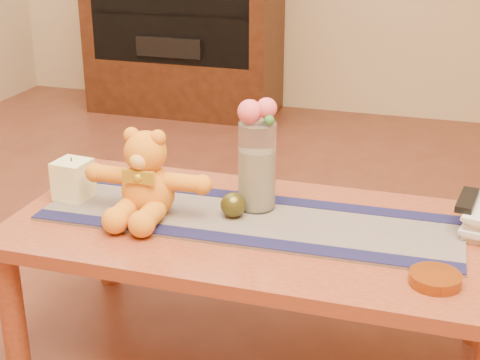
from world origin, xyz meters
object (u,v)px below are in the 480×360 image
(pillar_candle, at_px, (73,179))
(book_bottom, at_px, (465,223))
(teddy_bear, at_px, (147,174))
(amber_dish, at_px, (435,279))
(glass_vase, at_px, (257,166))
(bronze_ball, at_px, (233,205))
(tv_remote, at_px, (467,200))

(pillar_candle, distance_m, book_bottom, 1.16)
(pillar_candle, bearing_deg, teddy_bear, -7.75)
(pillar_candle, distance_m, amber_dish, 1.10)
(teddy_bear, xyz_separation_m, amber_dish, (0.82, -0.16, -0.11))
(pillar_candle, bearing_deg, glass_vase, 9.69)
(bronze_ball, distance_m, tv_remote, 0.65)
(tv_remote, bearing_deg, pillar_candle, -164.94)
(bronze_ball, bearing_deg, glass_vase, 61.38)
(glass_vase, bearing_deg, bronze_ball, -118.62)
(teddy_bear, bearing_deg, glass_vase, 23.57)
(glass_vase, xyz_separation_m, book_bottom, (0.59, 0.06, -0.13))
(amber_dish, bearing_deg, glass_vase, 151.11)
(pillar_candle, height_order, tv_remote, pillar_candle)
(teddy_bear, relative_size, tv_remote, 2.24)
(pillar_candle, relative_size, bronze_ball, 1.60)
(teddy_bear, bearing_deg, pillar_candle, 171.46)
(book_bottom, bearing_deg, amber_dish, -95.41)
(pillar_candle, relative_size, book_bottom, 0.53)
(pillar_candle, xyz_separation_m, book_bottom, (1.15, 0.16, -0.06))
(bronze_ball, height_order, book_bottom, bronze_ball)
(teddy_bear, relative_size, pillar_candle, 3.03)
(pillar_candle, height_order, amber_dish, pillar_candle)
(book_bottom, relative_size, amber_dish, 1.78)
(bronze_ball, height_order, amber_dish, bronze_ball)
(bronze_ball, bearing_deg, pillar_candle, -178.85)
(pillar_candle, xyz_separation_m, tv_remote, (1.14, 0.15, 0.02))
(glass_vase, distance_m, bronze_ball, 0.13)
(book_bottom, relative_size, tv_remote, 1.39)
(glass_vase, xyz_separation_m, amber_dish, (0.53, -0.29, -0.12))
(pillar_candle, relative_size, tv_remote, 0.74)
(bronze_ball, xyz_separation_m, tv_remote, (0.64, 0.14, 0.04))
(teddy_bear, height_order, pillar_candle, teddy_bear)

